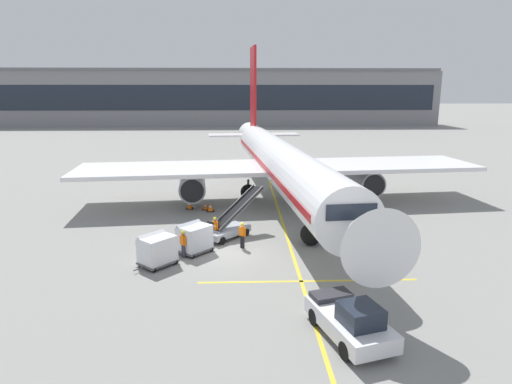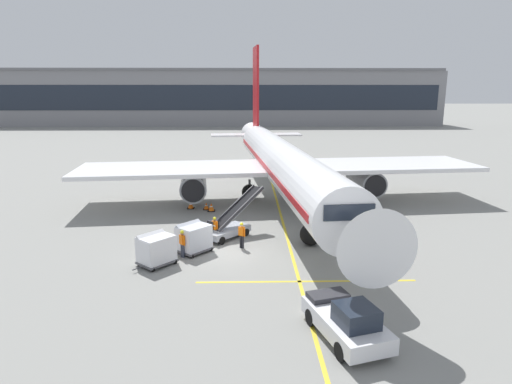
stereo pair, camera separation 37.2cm
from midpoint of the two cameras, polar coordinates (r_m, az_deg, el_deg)
The scene contains 16 objects.
ground_plane at distance 28.42m, azimuth -3.99°, elevation -7.84°, with size 600.00×600.00×0.00m, color gray.
parked_airplane at distance 40.26m, azimuth 2.77°, elevation 3.92°, with size 36.85×46.33×15.53m.
belt_loader at distance 31.00m, azimuth -3.91°, elevation -4.28°, with size 4.46×4.65×3.25m.
baggage_cart_lead at distance 28.36m, azimuth -8.45°, elevation -5.86°, with size 2.53×2.56×1.91m.
baggage_cart_second at distance 26.77m, azimuth -13.17°, elevation -7.24°, with size 2.53×2.56×1.91m.
pushback_tug at distance 19.36m, azimuth 11.63°, elevation -16.00°, with size 3.27×4.82×1.83m.
ground_crew_by_loader at distance 30.16m, azimuth -5.70°, elevation -4.61°, with size 0.46×0.43×1.74m.
ground_crew_by_carts at distance 29.32m, azimuth -7.81°, elevation -5.20°, with size 0.55×0.34×1.74m.
ground_crew_marshaller at distance 27.61m, azimuth -9.84°, elevation -6.45°, with size 0.42×0.47×1.74m.
ground_crew_wingwalker at distance 28.82m, azimuth -2.17°, elevation -5.41°, with size 0.46×0.43×1.74m.
safety_cone_engine_keepout at distance 38.34m, azimuth -6.88°, elevation -1.84°, with size 0.55×0.55×0.63m.
safety_cone_wingtip at distance 37.79m, azimuth -6.23°, elevation -1.98°, with size 0.64×0.64×0.72m.
safety_cone_nose_mark at distance 38.82m, azimuth -8.89°, elevation -1.67°, with size 0.62×0.62×0.70m.
apron_guidance_line_lead_in at distance 40.16m, azimuth 2.41°, elevation -1.51°, with size 0.20×110.00×0.01m.
apron_guidance_line_stop_bar at distance 24.51m, azimuth 6.33°, elevation -11.43°, with size 12.00×0.20×0.01m.
terminal_building at distance 131.73m, azimuth -8.56°, elevation 12.04°, with size 141.03×14.67×15.89m.
Camera 1 is at (0.84, -26.51, 10.18)m, focal length 30.79 mm.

